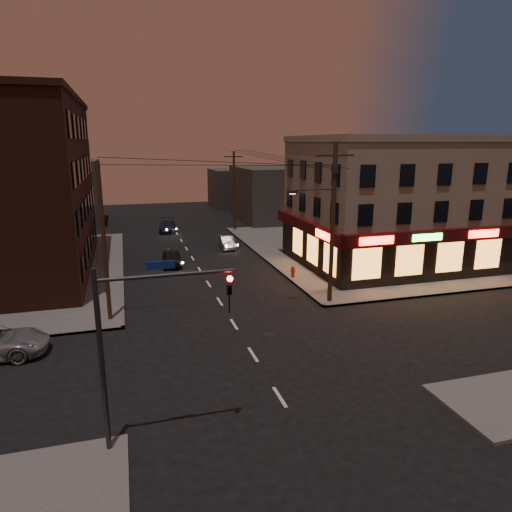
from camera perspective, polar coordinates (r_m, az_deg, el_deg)
name	(u,v)px	position (r m, az deg, el deg)	size (l,w,h in m)	color
ground	(253,355)	(22.85, -0.38, -12.23)	(120.00, 120.00, 0.00)	black
sidewalk_ne	(376,247)	(46.43, 14.78, 1.05)	(24.00, 28.00, 0.15)	#514F4C
pizza_building	(393,202)	(39.80, 16.77, 6.54)	(15.85, 12.85, 10.50)	gray
brick_apartment	(1,190)	(39.89, -29.30, 7.26)	(12.00, 20.00, 13.00)	#411D15
bg_building_ne_a	(276,194)	(61.31, 2.56, 7.79)	(10.00, 12.00, 7.00)	#3F3D3A
bg_building_nw	(62,193)	(62.47, -23.12, 7.27)	(9.00, 10.00, 8.00)	#3F3D3A
bg_building_ne_b	(237,188)	(74.19, -2.43, 8.47)	(8.00, 8.00, 6.00)	#3F3D3A
utility_pole_main	(331,215)	(28.65, 9.39, 5.09)	(4.20, 0.44, 10.00)	#382619
utility_pole_far	(234,191)	(53.47, -2.74, 8.12)	(0.26, 0.26, 9.00)	#382619
utility_pole_west	(104,243)	(26.82, -18.46, 1.54)	(0.24, 0.24, 9.00)	#382619
traffic_signal	(133,333)	(15.32, -15.07, -9.32)	(4.49, 0.32, 6.47)	#333538
sedan_near	(172,258)	(39.11, -10.50, -0.21)	(1.57, 3.90, 1.33)	black
sedan_mid	(227,242)	(44.90, -3.65, 1.73)	(1.26, 3.62, 1.19)	slate
sedan_far	(167,226)	(54.29, -11.02, 3.72)	(1.88, 4.63, 1.34)	#17202F
fire_hydrant	(293,271)	(34.72, 4.64, -1.91)	(0.39, 0.39, 0.86)	maroon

